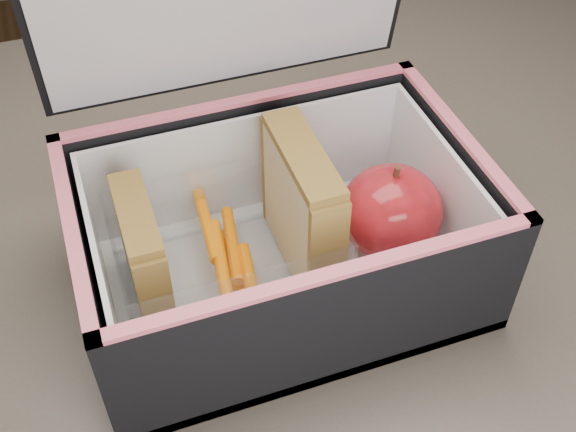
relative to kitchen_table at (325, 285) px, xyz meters
The scene contains 8 objects.
kitchen_table is the anchor object (origin of this frame).
lunch_bag 0.18m from the kitchen_table, 142.26° to the right, with size 0.30×0.24×0.30m.
plastic_tub 0.18m from the kitchen_table, 156.16° to the right, with size 0.16×0.12×0.07m, color white, non-canonical shape.
sandwich_left 0.23m from the kitchen_table, 164.40° to the right, with size 0.02×0.08×0.09m.
sandwich_right 0.17m from the kitchen_table, 133.34° to the right, with size 0.03×0.10×0.11m.
carrot_sticks 0.17m from the kitchen_table, 156.51° to the right, with size 0.04×0.14×0.03m.
paper_napkin 0.12m from the kitchen_table, 65.13° to the right, with size 0.08×0.09×0.01m, color white.
red_apple 0.16m from the kitchen_table, 67.87° to the right, with size 0.10×0.10×0.08m.
Camera 1 is at (-0.18, -0.41, 1.20)m, focal length 45.00 mm.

